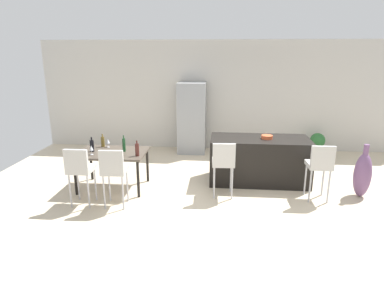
# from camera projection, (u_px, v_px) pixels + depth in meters

# --- Properties ---
(ground_plane) EXTENTS (10.00, 10.00, 0.00)m
(ground_plane) POSITION_uv_depth(u_px,v_px,m) (225.00, 193.00, 6.23)
(ground_plane) COLOR beige
(back_wall) EXTENTS (10.00, 0.12, 2.90)m
(back_wall) POSITION_uv_depth(u_px,v_px,m) (226.00, 96.00, 8.80)
(back_wall) COLOR beige
(back_wall) RESTS_ON ground_plane
(kitchen_island) EXTENTS (1.98, 0.89, 0.92)m
(kitchen_island) POSITION_uv_depth(u_px,v_px,m) (259.00, 160.00, 6.68)
(kitchen_island) COLOR black
(kitchen_island) RESTS_ON ground_plane
(bar_chair_left) EXTENTS (0.42, 0.42, 1.05)m
(bar_chair_left) POSITION_uv_depth(u_px,v_px,m) (223.00, 161.00, 5.89)
(bar_chair_left) COLOR beige
(bar_chair_left) RESTS_ON ground_plane
(bar_chair_middle) EXTENTS (0.41, 0.41, 1.05)m
(bar_chair_middle) POSITION_uv_depth(u_px,v_px,m) (320.00, 164.00, 5.74)
(bar_chair_middle) COLOR beige
(bar_chair_middle) RESTS_ON ground_plane
(dining_table) EXTENTS (1.31, 0.89, 0.74)m
(dining_table) POSITION_uv_depth(u_px,v_px,m) (112.00, 155.00, 6.30)
(dining_table) COLOR #4C4238
(dining_table) RESTS_ON ground_plane
(dining_chair_near) EXTENTS (0.40, 0.40, 1.05)m
(dining_chair_near) POSITION_uv_depth(u_px,v_px,m) (80.00, 168.00, 5.55)
(dining_chair_near) COLOR beige
(dining_chair_near) RESTS_ON ground_plane
(dining_chair_far) EXTENTS (0.42, 0.42, 1.05)m
(dining_chair_far) POSITION_uv_depth(u_px,v_px,m) (114.00, 169.00, 5.50)
(dining_chair_far) COLOR beige
(dining_chair_far) RESTS_ON ground_plane
(wine_bottle_right) EXTENTS (0.07, 0.07, 0.26)m
(wine_bottle_right) POSITION_uv_depth(u_px,v_px,m) (103.00, 142.00, 6.60)
(wine_bottle_right) COLOR brown
(wine_bottle_right) RESTS_ON dining_table
(wine_bottle_middle) EXTENTS (0.08, 0.08, 0.29)m
(wine_bottle_middle) POSITION_uv_depth(u_px,v_px,m) (92.00, 146.00, 6.28)
(wine_bottle_middle) COLOR black
(wine_bottle_middle) RESTS_ON dining_table
(wine_bottle_near) EXTENTS (0.07, 0.07, 0.29)m
(wine_bottle_near) POSITION_uv_depth(u_px,v_px,m) (137.00, 150.00, 6.00)
(wine_bottle_near) COLOR #471E19
(wine_bottle_near) RESTS_ON dining_table
(wine_bottle_inner) EXTENTS (0.06, 0.06, 0.32)m
(wine_bottle_inner) POSITION_uv_depth(u_px,v_px,m) (124.00, 145.00, 6.27)
(wine_bottle_inner) COLOR #194723
(wine_bottle_inner) RESTS_ON dining_table
(wine_glass_left) EXTENTS (0.07, 0.07, 0.17)m
(wine_glass_left) POSITION_uv_depth(u_px,v_px,m) (91.00, 148.00, 6.08)
(wine_glass_left) COLOR silver
(wine_glass_left) RESTS_ON dining_table
(wine_glass_far) EXTENTS (0.07, 0.07, 0.17)m
(wine_glass_far) POSITION_uv_depth(u_px,v_px,m) (108.00, 141.00, 6.55)
(wine_glass_far) COLOR silver
(wine_glass_far) RESTS_ON dining_table
(refrigerator) EXTENTS (0.72, 0.68, 1.84)m
(refrigerator) POSITION_uv_depth(u_px,v_px,m) (192.00, 118.00, 8.59)
(refrigerator) COLOR #939699
(refrigerator) RESTS_ON ground_plane
(fruit_bowl) EXTENTS (0.22, 0.22, 0.07)m
(fruit_bowl) POSITION_uv_depth(u_px,v_px,m) (267.00, 137.00, 6.52)
(fruit_bowl) COLOR #C6512D
(fruit_bowl) RESTS_ON kitchen_island
(floor_vase) EXTENTS (0.31, 0.31, 1.00)m
(floor_vase) POSITION_uv_depth(u_px,v_px,m) (362.00, 175.00, 5.98)
(floor_vase) COLOR #704C75
(floor_vase) RESTS_ON ground_plane
(potted_plant) EXTENTS (0.38, 0.38, 0.58)m
(potted_plant) POSITION_uv_depth(u_px,v_px,m) (317.00, 142.00, 8.46)
(potted_plant) COLOR beige
(potted_plant) RESTS_ON ground_plane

